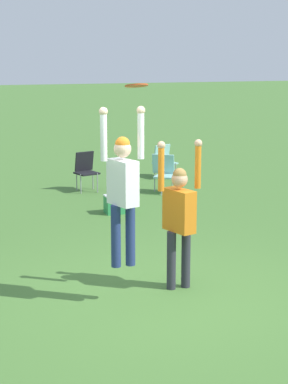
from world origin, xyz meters
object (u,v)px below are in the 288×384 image
(camping_chair_4, at_px, (86,168))
(cooler_box, at_px, (118,204))
(person_defending, at_px, (179,212))
(frisbee, at_px, (136,86))
(camping_chair_2, at_px, (165,171))
(camping_chair_3, at_px, (164,159))
(person_jumping, at_px, (123,184))

(camping_chair_4, distance_m, cooler_box, 2.29)
(person_defending, bearing_deg, cooler_box, 157.17)
(frisbee, bearing_deg, cooler_box, 75.66)
(person_defending, distance_m, camping_chair_2, 6.13)
(camping_chair_3, bearing_deg, camping_chair_2, 50.07)
(person_defending, bearing_deg, person_jumping, -90.00)
(frisbee, bearing_deg, person_defending, 18.54)
(camping_chair_4, bearing_deg, frisbee, 65.16)
(person_defending, xyz_separation_m, frisbee, (-0.66, -0.22, 1.64))
(person_jumping, xyz_separation_m, cooler_box, (1.32, 4.46, -1.33))
(person_defending, bearing_deg, camping_chair_4, 159.81)
(camping_chair_2, relative_size, cooler_box, 1.70)
(camping_chair_4, height_order, cooler_box, camping_chair_4)
(person_jumping, bearing_deg, camping_chair_4, -27.13)
(person_defending, xyz_separation_m, camping_chair_2, (2.08, 5.74, -0.56))
(camping_chair_2, bearing_deg, camping_chair_4, 11.69)
(frisbee, height_order, camping_chair_2, frisbee)
(person_defending, relative_size, cooler_box, 4.00)
(camping_chair_2, bearing_deg, camping_chair_3, -74.35)
(frisbee, xyz_separation_m, camping_chair_3, (3.35, 7.62, -2.22))
(person_defending, distance_m, camping_chair_3, 7.90)
(person_defending, distance_m, camping_chair_4, 6.51)
(camping_chair_2, height_order, camping_chair_4, camping_chair_4)
(camping_chair_2, distance_m, camping_chair_4, 1.81)
(camping_chair_3, height_order, camping_chair_4, camping_chair_4)
(camping_chair_3, xyz_separation_m, cooler_box, (-2.22, -3.18, -0.29))
(camping_chair_2, xyz_separation_m, camping_chair_4, (-1.65, 0.74, 0.04))
(person_jumping, xyz_separation_m, person_defending, (0.85, 0.25, -0.47))
(camping_chair_3, relative_size, cooler_box, 1.65)
(person_jumping, distance_m, cooler_box, 4.84)
(person_jumping, height_order, camping_chair_3, person_jumping)
(frisbee, height_order, cooler_box, frisbee)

